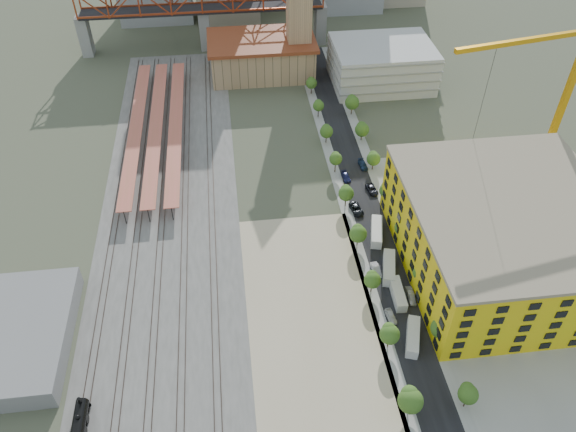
{
  "coord_description": "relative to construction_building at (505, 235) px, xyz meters",
  "views": [
    {
      "loc": [
        -18.38,
        -105.71,
        98.43
      ],
      "look_at": [
        -6.5,
        -8.15,
        10.0
      ],
      "focal_mm": 35.0,
      "sensor_mm": 36.0,
      "label": 1
    }
  ],
  "objects": [
    {
      "name": "rail_tracks",
      "position": [
        -79.8,
        37.5,
        -9.26
      ],
      "size": [
        26.56,
        160.0,
        0.18
      ],
      "color": "#382B23",
      "rests_on": "ground"
    },
    {
      "name": "car_3",
      "position": [
        -29.0,
        36.53,
        -8.72
      ],
      "size": [
        2.32,
        4.88,
        1.37
      ],
      "primitive_type": "imported",
      "rotation": [
        0.0,
        0.0,
        0.08
      ],
      "color": "#1B2050",
      "rests_on": "ground"
    },
    {
      "name": "platform_canopies",
      "position": [
        -83.0,
        65.0,
        -5.42
      ],
      "size": [
        16.0,
        80.0,
        4.12
      ],
      "color": "#D05D50",
      "rests_on": "ground"
    },
    {
      "name": "parking_garage",
      "position": [
        -6.0,
        90.0,
        -2.41
      ],
      "size": [
        34.0,
        26.0,
        14.0
      ],
      "primitive_type": "cube",
      "color": "silver",
      "rests_on": "ground"
    },
    {
      "name": "distant_hills",
      "position": [
        3.28,
        280.0,
        -88.95
      ],
      "size": [
        647.0,
        264.0,
        227.0
      ],
      "color": "#4C6B59",
      "rests_on": "ground"
    },
    {
      "name": "truss_bridge",
      "position": [
        -67.0,
        125.0,
        9.45
      ],
      "size": [
        94.0,
        9.6,
        25.6
      ],
      "color": "gray",
      "rests_on": "ground"
    },
    {
      "name": "ground",
      "position": [
        -42.0,
        20.0,
        -9.41
      ],
      "size": [
        400.0,
        400.0,
        0.0
      ],
      "primitive_type": "plane",
      "color": "#474C38",
      "rests_on": "ground"
    },
    {
      "name": "street_trees",
      "position": [
        -26.0,
        25.0,
        -9.41
      ],
      "size": [
        15.4,
        124.4,
        8.0
      ],
      "color": "#335A1B",
      "rests_on": "ground"
    },
    {
      "name": "sidewalk_east",
      "position": [
        -20.5,
        35.0,
        -9.39
      ],
      "size": [
        3.0,
        170.0,
        0.04
      ],
      "primitive_type": "cube",
      "color": "gray",
      "rests_on": "ground"
    },
    {
      "name": "car_0",
      "position": [
        -29.0,
        -13.08,
        -8.67
      ],
      "size": [
        2.15,
        4.47,
        1.47
      ],
      "primitive_type": "imported",
      "rotation": [
        0.0,
        0.0,
        0.1
      ],
      "color": "silver",
      "rests_on": "ground"
    },
    {
      "name": "car_1",
      "position": [
        -29.0,
        0.66,
        -8.63
      ],
      "size": [
        1.94,
        4.85,
        1.57
      ],
      "primitive_type": "imported",
      "rotation": [
        0.0,
        0.0,
        0.06
      ],
      "color": "#9B9A9F",
      "rests_on": "ground"
    },
    {
      "name": "warehouse",
      "position": [
        -108.0,
        -10.0,
        -6.91
      ],
      "size": [
        22.0,
        32.0,
        5.0
      ],
      "primitive_type": "cube",
      "color": "gray",
      "rests_on": "ground"
    },
    {
      "name": "site_trailer_a",
      "position": [
        -26.0,
        -19.22,
        -8.12
      ],
      "size": [
        5.36,
        9.7,
        2.57
      ],
      "primitive_type": "cube",
      "rotation": [
        0.0,
        0.0,
        -0.33
      ],
      "color": "silver",
      "rests_on": "ground"
    },
    {
      "name": "ballast_strip",
      "position": [
        -78.0,
        37.5,
        -9.38
      ],
      "size": [
        36.0,
        165.0,
        0.06
      ],
      "primitive_type": "cube",
      "color": "#605E59",
      "rests_on": "ground"
    },
    {
      "name": "site_trailer_c",
      "position": [
        -26.0,
        0.47,
        -8.05
      ],
      "size": [
        5.06,
        10.28,
        2.72
      ],
      "primitive_type": "cube",
      "rotation": [
        0.0,
        0.0,
        -0.26
      ],
      "color": "silver",
      "rests_on": "ground"
    },
    {
      "name": "car_7",
      "position": [
        -23.0,
        41.41,
        -8.69
      ],
      "size": [
        2.39,
        5.08,
        1.43
      ],
      "primitive_type": "imported",
      "rotation": [
        0.0,
        0.0,
        0.08
      ],
      "color": "#1A2D4C",
      "rests_on": "ground"
    },
    {
      "name": "tower_crane",
      "position": [
        21.03,
        29.31,
        22.1
      ],
      "size": [
        47.31,
        10.44,
        51.06
      ],
      "color": "orange",
      "rests_on": "ground"
    },
    {
      "name": "station_hall",
      "position": [
        -47.0,
        102.0,
        -2.74
      ],
      "size": [
        38.0,
        24.0,
        13.1
      ],
      "color": "tan",
      "rests_on": "ground"
    },
    {
      "name": "dirt_lot",
      "position": [
        -46.0,
        -11.5,
        -9.38
      ],
      "size": [
        28.0,
        67.0,
        0.06
      ],
      "primitive_type": "cube",
      "color": "tan",
      "rests_on": "ground"
    },
    {
      "name": "sidewalk_west",
      "position": [
        -31.5,
        35.0,
        -9.39
      ],
      "size": [
        3.0,
        170.0,
        0.04
      ],
      "primitive_type": "cube",
      "color": "gray",
      "rests_on": "ground"
    },
    {
      "name": "construction_building",
      "position": [
        0.0,
        0.0,
        0.0
      ],
      "size": [
        44.6,
        50.6,
        18.8
      ],
      "color": "yellow",
      "rests_on": "ground"
    },
    {
      "name": "street_asphalt",
      "position": [
        -26.0,
        35.0,
        -9.38
      ],
      "size": [
        12.0,
        170.0,
        0.06
      ],
      "primitive_type": "cube",
      "color": "black",
      "rests_on": "ground"
    },
    {
      "name": "car_4",
      "position": [
        -23.0,
        -8.57,
        -8.71
      ],
      "size": [
        2.08,
        4.28,
        1.41
      ],
      "primitive_type": "imported",
      "rotation": [
        0.0,
        0.0,
        -0.1
      ],
      "color": "silver",
      "rests_on": "ground"
    },
    {
      "name": "construction_pad",
      "position": [
        3.0,
        0.0,
        -9.38
      ],
      "size": [
        50.0,
        90.0,
        0.06
      ],
      "primitive_type": "cube",
      "color": "gray",
      "rests_on": "ground"
    },
    {
      "name": "site_trailer_d",
      "position": [
        -26.0,
        12.8,
        -8.05
      ],
      "size": [
        4.92,
        10.28,
        2.72
      ],
      "primitive_type": "cube",
      "rotation": [
        0.0,
        0.0,
        -0.24
      ],
      "color": "silver",
      "rests_on": "ground"
    },
    {
      "name": "car_2",
      "position": [
        -29.0,
        22.49,
        -8.62
      ],
      "size": [
        3.54,
        6.03,
        1.58
      ],
      "primitive_type": "imported",
      "rotation": [
        0.0,
        0.0,
        0.17
      ],
      "color": "black",
      "rests_on": "ground"
    },
    {
      "name": "car_5",
      "position": [
        -23.0,
        -7.31,
        -8.74
      ],
      "size": [
        1.44,
        4.06,
        1.34
      ],
      "primitive_type": "imported",
      "rotation": [
        0.0,
        0.0,
        -0.01
      ],
      "color": "gray",
      "rests_on": "ground"
    },
    {
      "name": "car_6",
      "position": [
        -23.0,
        30.07,
        -8.7
      ],
      "size": [
        3.11,
        5.43,
        1.43
      ],
      "primitive_type": "imported",
      "rotation": [
        0.0,
        0.0,
        0.15
      ],
      "color": "black",
      "rests_on": "ground"
    },
    {
      "name": "site_trailer_b",
      "position": [
        -26.0,
        -7.42,
        -8.18
      ],
      "size": [
        2.76,
        9.09,
        2.46
      ],
      "primitive_type": "cube",
      "rotation": [
        0.0,
        0.0,
        -0.04
      ],
      "color": "silver",
      "rests_on": "ground"
    }
  ]
}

